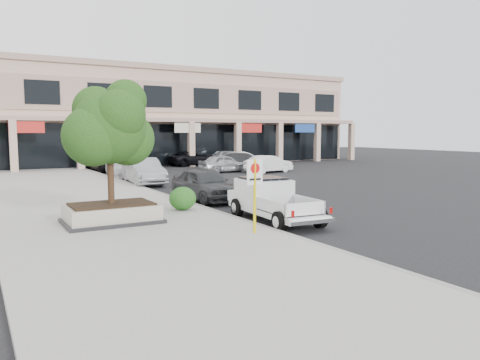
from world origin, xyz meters
The scene contains 19 objects.
ground centered at (0.00, 0.00, 0.00)m, with size 120.00×120.00×0.00m, color black.
sidewalk centered at (-5.50, 6.00, 0.07)m, with size 8.00×52.00×0.15m, color gray.
curb centered at (-1.55, 6.00, 0.07)m, with size 0.20×52.00×0.15m, color gray.
strip_mall centered at (8.00, 33.93, 4.75)m, with size 40.55×12.43×9.50m.
planter centered at (-5.79, 2.97, 0.48)m, with size 3.20×2.20×0.68m.
planter_tree centered at (-5.65, 3.12, 3.41)m, with size 2.90×2.55×4.00m.
no_parking_sign centered at (-2.39, -0.93, 1.63)m, with size 0.55×0.09×2.30m.
hedge centered at (-2.66, 4.11, 0.62)m, with size 1.10×0.99×0.94m, color #144714.
pickup_truck centered at (-0.35, 0.94, 0.78)m, with size 1.84×4.96×1.56m, color white, non-canonical shape.
curb_car_a centered at (-0.31, 6.90, 0.78)m, with size 1.84×4.58×1.56m, color #2C2E31.
curb_car_b centered at (-0.67, 14.85, 0.82)m, with size 1.74×4.98×1.64m, color gray.
curb_car_c centered at (-0.30, 20.22, 0.80)m, with size 2.24×5.51×1.60m, color silver.
curb_car_d centered at (-0.21, 25.12, 0.69)m, with size 2.29×4.96×1.38m, color black.
lot_car_a centered at (7.66, 19.93, 0.71)m, with size 1.69×4.19×1.43m, color #ACAEB4.
lot_car_b centered at (10.65, 17.96, 0.68)m, with size 1.45×4.16×1.37m, color silver.
lot_car_c centered at (9.78, 20.16, 0.76)m, with size 2.12×5.21×1.51m, color #292B2E.
lot_car_d centered at (8.67, 27.75, 0.71)m, with size 2.37×5.14×1.43m, color black.
lot_car_e centered at (12.18, 27.52, 0.74)m, with size 1.74×4.32×1.47m, color #A9ABB1.
lot_car_f centered at (12.43, 24.95, 0.69)m, with size 1.46×4.20×1.38m, color silver.
Camera 1 is at (-9.92, -13.04, 3.30)m, focal length 35.00 mm.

